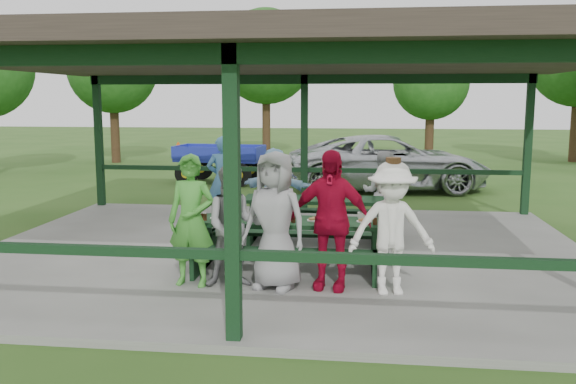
# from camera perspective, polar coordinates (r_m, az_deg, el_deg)

# --- Properties ---
(ground) EXTENTS (90.00, 90.00, 0.00)m
(ground) POSITION_cam_1_polar(r_m,az_deg,el_deg) (10.14, -0.55, -5.99)
(ground) COLOR #2A4F18
(ground) RESTS_ON ground
(concrete_slab) EXTENTS (10.00, 8.00, 0.10)m
(concrete_slab) POSITION_cam_1_polar(r_m,az_deg,el_deg) (10.13, -0.55, -5.71)
(concrete_slab) COLOR slate
(concrete_slab) RESTS_ON ground
(pavilion_structure) EXTENTS (10.60, 8.60, 3.24)m
(pavilion_structure) POSITION_cam_1_polar(r_m,az_deg,el_deg) (9.83, -0.58, 12.18)
(pavilion_structure) COLOR black
(pavilion_structure) RESTS_ON concrete_slab
(picnic_table_near) EXTENTS (2.84, 1.39, 0.75)m
(picnic_table_near) POSITION_cam_1_polar(r_m,az_deg,el_deg) (8.82, -0.03, -4.34)
(picnic_table_near) COLOR black
(picnic_table_near) RESTS_ON concrete_slab
(picnic_table_far) EXTENTS (2.45, 1.39, 0.75)m
(picnic_table_far) POSITION_cam_1_polar(r_m,az_deg,el_deg) (10.75, 2.41, -2.04)
(picnic_table_far) COLOR black
(picnic_table_far) RESTS_ON concrete_slab
(table_setting) EXTENTS (2.53, 0.45, 0.10)m
(table_setting) POSITION_cam_1_polar(r_m,az_deg,el_deg) (8.78, 0.24, -2.38)
(table_setting) COLOR white
(table_setting) RESTS_ON picnic_table_near
(contestant_green) EXTENTS (0.68, 0.49, 1.76)m
(contestant_green) POSITION_cam_1_polar(r_m,az_deg,el_deg) (8.16, -9.03, -2.65)
(contestant_green) COLOR green
(contestant_green) RESTS_ON concrete_slab
(contestant_grey_left) EXTENTS (0.92, 0.80, 1.63)m
(contestant_grey_left) POSITION_cam_1_polar(r_m,az_deg,el_deg) (8.07, -5.06, -3.19)
(contestant_grey_left) COLOR gray
(contestant_grey_left) RESTS_ON concrete_slab
(contestant_grey_mid) EXTENTS (1.02, 0.83, 1.81)m
(contestant_grey_mid) POSITION_cam_1_polar(r_m,az_deg,el_deg) (7.92, -1.23, -2.70)
(contestant_grey_mid) COLOR gray
(contestant_grey_mid) RESTS_ON concrete_slab
(contestant_red) EXTENTS (1.14, 0.63, 1.83)m
(contestant_red) POSITION_cam_1_polar(r_m,az_deg,el_deg) (7.94, 3.95, -2.61)
(contestant_red) COLOR #A30825
(contestant_red) RESTS_ON concrete_slab
(contestant_white_fedora) EXTENTS (1.18, 0.79, 1.75)m
(contestant_white_fedora) POSITION_cam_1_polar(r_m,az_deg,el_deg) (7.82, 9.68, -3.37)
(contestant_white_fedora) COLOR white
(contestant_white_fedora) RESTS_ON concrete_slab
(spectator_lblue) EXTENTS (1.53, 0.90, 1.57)m
(spectator_lblue) POSITION_cam_1_polar(r_m,az_deg,el_deg) (11.53, -1.24, 0.29)
(spectator_lblue) COLOR #90BFE0
(spectator_lblue) RESTS_ON concrete_slab
(spectator_blue) EXTENTS (0.72, 0.55, 1.75)m
(spectator_blue) POSITION_cam_1_polar(r_m,az_deg,el_deg) (12.28, -6.11, 1.17)
(spectator_blue) COLOR teal
(spectator_blue) RESTS_ON concrete_slab
(spectator_grey) EXTENTS (0.84, 0.70, 1.54)m
(spectator_grey) POSITION_cam_1_polar(r_m,az_deg,el_deg) (11.38, 8.81, -0.02)
(spectator_grey) COLOR #9A9B9D
(spectator_grey) RESTS_ON concrete_slab
(pickup_truck) EXTENTS (5.97, 3.40, 1.57)m
(pickup_truck) POSITION_cam_1_polar(r_m,az_deg,el_deg) (17.52, 9.39, 2.72)
(pickup_truck) COLOR silver
(pickup_truck) RESTS_ON ground
(farm_trailer) EXTENTS (3.58, 1.74, 1.25)m
(farm_trailer) POSITION_cam_1_polar(r_m,az_deg,el_deg) (18.94, -6.38, 2.72)
(farm_trailer) COLOR navy
(farm_trailer) RESTS_ON ground
(tree_far_left) EXTENTS (3.55, 3.55, 5.55)m
(tree_far_left) POSITION_cam_1_polar(r_m,az_deg,el_deg) (25.88, -16.11, 10.98)
(tree_far_left) COLOR #332114
(tree_far_left) RESTS_ON ground
(tree_left) EXTENTS (4.16, 4.16, 6.50)m
(tree_left) POSITION_cam_1_polar(r_m,az_deg,el_deg) (27.28, -2.08, 12.52)
(tree_left) COLOR #332114
(tree_left) RESTS_ON ground
(tree_mid) EXTENTS (3.06, 3.06, 4.79)m
(tree_mid) POSITION_cam_1_polar(r_m,az_deg,el_deg) (25.76, 13.25, 9.93)
(tree_mid) COLOR #332114
(tree_mid) RESTS_ON ground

